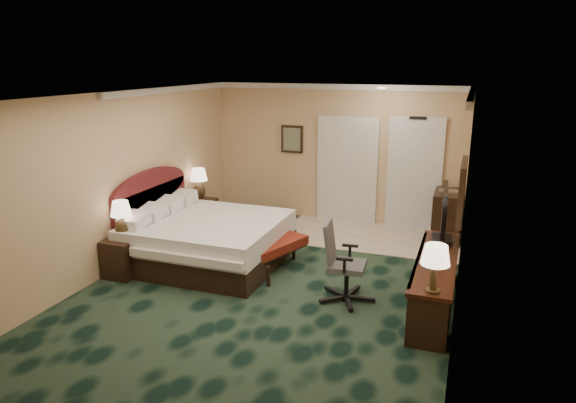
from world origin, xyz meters
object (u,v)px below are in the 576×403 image
(tv, at_px, (444,214))
(minibar, at_px, (447,216))
(nightstand_near, at_px, (123,257))
(desk_chair, at_px, (347,263))
(nightstand_far, at_px, (203,213))
(lamp_near, at_px, (122,220))
(bed_bench, at_px, (271,257))
(lamp_far, at_px, (199,184))
(bed, at_px, (209,241))
(desk, at_px, (435,283))

(tv, distance_m, minibar, 2.10)
(nightstand_near, height_order, desk_chair, desk_chair)
(nightstand_far, xyz_separation_m, lamp_near, (0.03, -2.45, 0.59))
(bed_bench, bearing_deg, lamp_near, -135.72)
(lamp_far, bearing_deg, nightstand_near, -88.78)
(bed, relative_size, bed_bench, 1.71)
(lamp_far, xyz_separation_m, desk, (4.53, -1.92, -0.52))
(desk, distance_m, minibar, 2.77)
(desk, height_order, tv, tv)
(desk, xyz_separation_m, minibar, (-0.01, 2.77, 0.11))
(nightstand_near, height_order, nightstand_far, nightstand_near)
(nightstand_near, bearing_deg, desk_chair, 5.37)
(bed, distance_m, desk_chair, 2.47)
(nightstand_near, distance_m, desk_chair, 3.38)
(bed, height_order, desk_chair, desk_chair)
(lamp_near, bearing_deg, bed_bench, 24.16)
(bed_bench, bearing_deg, desk, 10.75)
(bed, relative_size, lamp_near, 3.84)
(bed_bench, height_order, minibar, minibar)
(bed_bench, height_order, tv, tv)
(desk, xyz_separation_m, desk_chair, (-1.13, -0.20, 0.21))
(desk, distance_m, tv, 1.04)
(nightstand_far, relative_size, lamp_near, 0.93)
(lamp_near, height_order, bed_bench, lamp_near)
(desk_chair, bearing_deg, minibar, 64.26)
(bed_bench, xyz_separation_m, tv, (2.47, 0.35, 0.83))
(nightstand_near, relative_size, nightstand_far, 1.06)
(desk, bearing_deg, desk_chair, -169.93)
(nightstand_near, height_order, lamp_near, lamp_near)
(lamp_near, distance_m, bed_bench, 2.29)
(nightstand_near, bearing_deg, bed_bench, 24.42)
(tv, height_order, desk_chair, tv)
(nightstand_near, xyz_separation_m, desk_chair, (3.36, 0.32, 0.26))
(bed, distance_m, desk, 3.53)
(lamp_near, distance_m, desk, 4.52)
(lamp_far, relative_size, desk_chair, 0.58)
(bed, height_order, desk, bed)
(tv, bearing_deg, nightstand_near, -167.41)
(lamp_near, relative_size, desk, 0.25)
(lamp_near, xyz_separation_m, lamp_far, (-0.07, 2.42, -0.01))
(desk, distance_m, desk_chair, 1.16)
(tv, bearing_deg, desk_chair, -143.25)
(lamp_near, height_order, desk_chair, lamp_near)
(desk, bearing_deg, lamp_near, -173.67)
(lamp_near, distance_m, lamp_far, 2.42)
(desk_chair, bearing_deg, tv, 34.72)
(bed_bench, height_order, desk, desk)
(bed_bench, relative_size, minibar, 1.46)
(lamp_far, bearing_deg, desk, -22.99)
(bed, distance_m, nightstand_near, 1.33)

